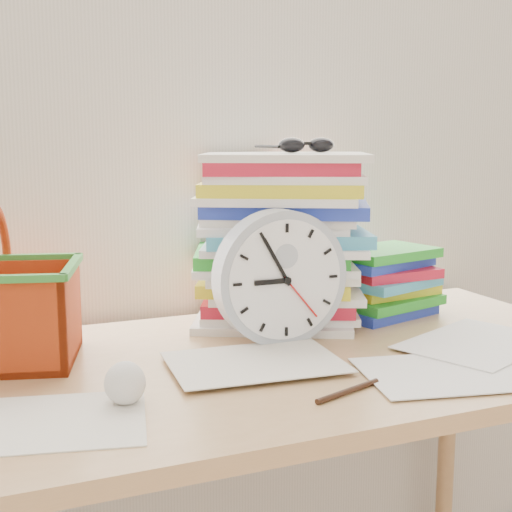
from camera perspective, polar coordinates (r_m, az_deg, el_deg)
name	(u,v)px	position (r m, az deg, el deg)	size (l,w,h in m)	color
curtain	(197,63)	(1.60, -4.71, 15.10)	(2.40, 0.01, 2.50)	silver
desk	(267,396)	(1.33, 0.85, -11.16)	(1.40, 0.70, 0.75)	tan
paper_stack	(279,239)	(1.51, 1.87, 1.39)	(0.36, 0.29, 0.36)	white
clock	(280,277)	(1.35, 1.94, -1.73)	(0.26, 0.26, 0.05)	#A4ADB8
sunglasses	(306,145)	(1.51, 4.06, 8.85)	(0.14, 0.12, 0.04)	black
book_stack	(383,281)	(1.63, 10.12, -1.97)	(0.25, 0.19, 0.15)	white
crumpled_ball	(125,383)	(1.10, -10.47, -9.93)	(0.06, 0.06, 0.06)	white
pen	(348,391)	(1.13, 7.37, -10.66)	(0.01, 0.01, 0.14)	black
scattered_papers	(267,354)	(1.30, 0.86, -7.83)	(1.26, 0.42, 0.02)	white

